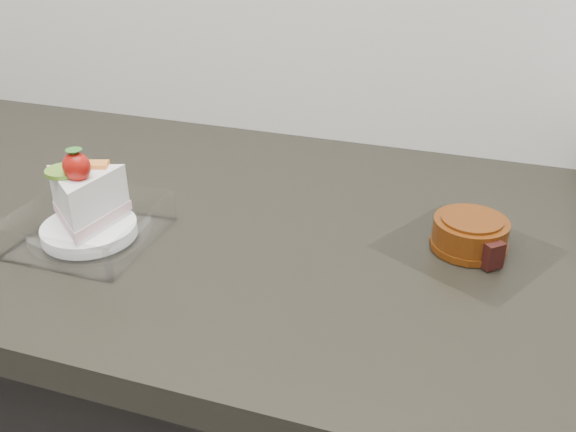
% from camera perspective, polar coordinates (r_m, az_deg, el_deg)
% --- Properties ---
extents(cake_tray, '(0.16, 0.16, 0.13)m').
position_cam_1_polar(cake_tray, '(0.83, -17.45, 0.07)').
color(cake_tray, white).
rests_on(cake_tray, counter).
extents(mooncake_wrap, '(0.24, 0.23, 0.04)m').
position_cam_1_polar(mooncake_wrap, '(0.81, 15.89, -1.83)').
color(mooncake_wrap, white).
rests_on(mooncake_wrap, counter).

